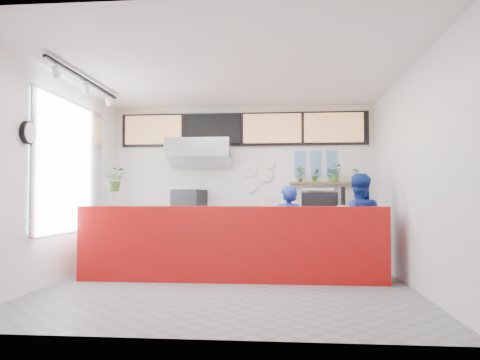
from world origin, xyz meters
The scene contains 46 objects.
floor centered at (0.00, 0.00, 0.00)m, with size 5.00×5.00×0.00m, color slate.
ceiling centered at (0.00, 0.00, 3.00)m, with size 5.00×5.00×0.00m, color silver.
wall_back centered at (0.00, 2.50, 1.50)m, with size 5.00×5.00×0.00m, color white.
wall_left centered at (-2.50, 0.00, 1.50)m, with size 5.00×5.00×0.00m, color white.
wall_right centered at (2.50, 0.00, 1.50)m, with size 5.00×5.00×0.00m, color white.
service_counter centered at (0.00, 0.40, 0.55)m, with size 4.50×0.60×1.10m, color #9D0C0B.
cream_band centered at (0.00, 2.49, 2.60)m, with size 5.00×0.02×0.80m, color beige.
prep_bench centered at (-0.80, 2.20, 0.45)m, with size 1.80×0.60×0.90m, color #B2B5BA.
panini_oven centered at (-1.00, 2.20, 1.14)m, with size 0.53×0.53×0.48m, color black.
extraction_hood centered at (-0.80, 2.15, 2.15)m, with size 1.20×0.70×0.35m, color #B2B5BA.
hood_lip centered at (-0.80, 2.15, 1.95)m, with size 1.20×0.70×0.08m, color #B2B5BA.
right_bench centered at (1.50, 2.20, 0.45)m, with size 1.80×0.60×0.90m, color #B2B5BA.
espresso_machine centered at (1.45, 2.20, 1.11)m, with size 0.65×0.47×0.42m, color black.
espresso_tray centered at (1.45, 2.20, 1.38)m, with size 0.56×0.39×0.05m, color #B5B9BD.
herb_shelf centered at (1.60, 2.40, 1.50)m, with size 1.40×0.18×0.04m, color brown.
menu_board_far_left centered at (-1.75, 2.38, 2.55)m, with size 1.10×0.10×0.55m, color tan.
menu_board_mid_left centered at (-0.59, 2.38, 2.55)m, with size 1.10×0.10×0.55m, color black.
menu_board_mid_right centered at (0.57, 2.38, 2.55)m, with size 1.10×0.10×0.55m, color tan.
menu_board_far_right centered at (1.73, 2.38, 2.55)m, with size 1.10×0.10×0.55m, color tan.
soffit centered at (0.00, 2.46, 2.55)m, with size 4.80×0.04×0.65m, color black.
window_pane centered at (-2.47, 0.30, 1.70)m, with size 0.04×2.20×1.90m, color silver.
window_frame centered at (-2.45, 0.30, 1.70)m, with size 0.03×2.30×2.00m, color #B2B5BA.
wall_clock_rim centered at (-2.46, -0.90, 2.05)m, with size 0.30×0.30×0.05m, color black.
wall_clock_face centered at (-2.43, -0.90, 2.05)m, with size 0.26×0.26×0.02m, color white.
track_rail centered at (-2.10, 0.00, 2.94)m, with size 0.05×2.40×0.04m, color black.
dec_plate_a centered at (0.15, 2.47, 1.75)m, with size 0.24×0.24×0.03m, color silver.
dec_plate_b centered at (0.45, 2.47, 1.65)m, with size 0.24×0.24×0.03m, color silver.
dec_plate_c centered at (0.15, 2.47, 1.45)m, with size 0.24×0.24×0.03m, color silver.
dec_plate_d centered at (0.50, 2.47, 1.90)m, with size 0.24×0.24×0.03m, color silver.
photo_frame_a centered at (1.10, 2.48, 2.00)m, with size 0.20×0.02×0.25m, color #598CBF.
photo_frame_b centered at (1.40, 2.48, 2.00)m, with size 0.20×0.02×0.25m, color #598CBF.
photo_frame_c centered at (1.70, 2.48, 2.00)m, with size 0.20×0.02×0.25m, color #598CBF.
photo_frame_d centered at (1.10, 2.48, 1.75)m, with size 0.20×0.02×0.25m, color #598CBF.
photo_frame_e centered at (1.40, 2.48, 1.75)m, with size 0.20×0.02×0.25m, color #598CBF.
photo_frame_f centered at (1.70, 2.48, 1.75)m, with size 0.20×0.02×0.25m, color #598CBF.
staff_center centered at (0.84, 0.87, 0.71)m, with size 0.52×0.34×1.41m, color navy.
staff_right centered at (1.95, 0.94, 0.80)m, with size 0.78×0.61×1.60m, color navy.
herb_a centered at (1.10, 2.40, 1.67)m, with size 0.16×0.11×0.31m, color #386724.
herb_b centered at (1.38, 2.40, 1.65)m, with size 0.14×0.11×0.26m, color #386724.
herb_c centered at (1.74, 2.40, 1.69)m, with size 0.30×0.26×0.33m, color #386724.
herb_d centered at (2.14, 2.40, 1.65)m, with size 0.15×0.13×0.26m, color #386724.
glass_vase centered at (-1.76, 0.32, 1.20)m, with size 0.16×0.16×0.19m, color white.
basil_vase centered at (-1.76, 0.32, 1.50)m, with size 0.32×0.28×0.35m, color #386724.
napkin_holder centered at (0.55, 0.30, 1.18)m, with size 0.17×0.11×0.15m, color white.
white_plate centered at (1.63, 0.31, 1.11)m, with size 0.17×0.17×0.01m, color white.
pepper_mill centered at (1.63, 0.31, 1.25)m, with size 0.07×0.07×0.27m, color black.
Camera 1 is at (0.74, -6.54, 1.23)m, focal length 35.00 mm.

